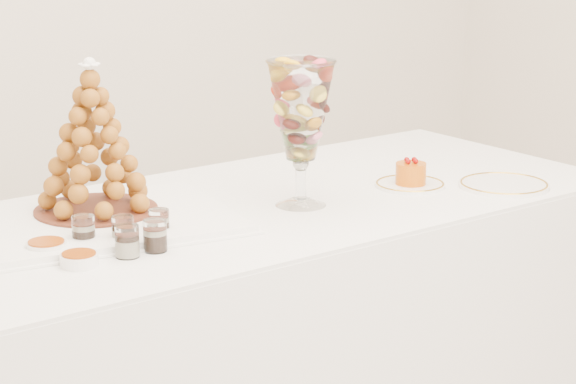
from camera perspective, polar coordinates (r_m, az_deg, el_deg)
buffet_table at (r=3.15m, az=-2.76°, el=-8.27°), size 2.29×1.04×0.85m
lace_tray at (r=2.88m, az=-9.48°, el=-1.50°), size 0.70×0.55×0.02m
macaron_vase at (r=2.97m, az=0.66°, el=4.06°), size 0.18×0.18×0.39m
cake_plate at (r=3.24m, az=6.21°, el=0.37°), size 0.20×0.20×0.01m
spare_plate at (r=3.27m, az=10.91°, el=0.35°), size 0.26×0.26×0.01m
verrine_a at (r=2.72m, az=-10.34°, el=-1.95°), size 0.07×0.07×0.07m
verrine_b at (r=2.71m, az=-8.39°, el=-1.95°), size 0.07×0.07×0.07m
verrine_c at (r=2.77m, az=-6.56°, el=-1.57°), size 0.05×0.05×0.07m
verrine_d at (r=2.62m, az=-8.17°, el=-2.49°), size 0.07×0.07×0.08m
verrine_e at (r=2.65m, az=-6.77°, el=-2.22°), size 0.06×0.06×0.08m
ramekin_back at (r=2.68m, az=-12.17°, el=-2.82°), size 0.09×0.09×0.03m
ramekin_front at (r=2.59m, az=-10.57°, el=-3.41°), size 0.09×0.09×0.03m
croquembouche at (r=2.89m, az=-9.89°, el=2.73°), size 0.32×0.32×0.40m
mousse_cake at (r=3.22m, az=6.26°, el=0.96°), size 0.09×0.09×0.08m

